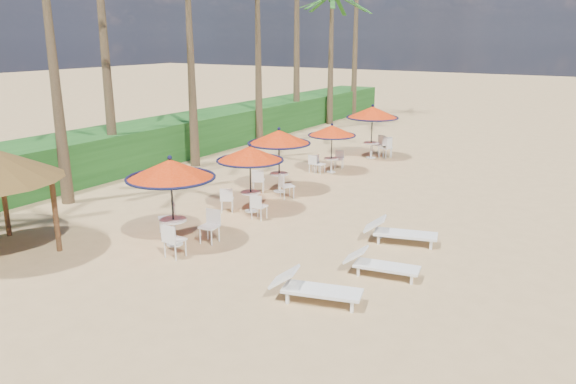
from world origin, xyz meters
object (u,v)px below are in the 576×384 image
Objects in this scene: station_3 at (331,136)px; station_4 at (374,119)px; station_2 at (278,143)px; lounger_far at (398,232)px; station_1 at (249,160)px; lounger_mid at (379,264)px; lounger_near at (313,287)px; station_0 at (173,180)px.

station_4 is (0.38, 3.77, 0.33)m from station_3.
station_2 is 6.68m from lounger_far.
station_4 reaches higher than station_1.
lounger_far is (5.33, -10.46, -1.56)m from station_4.
lounger_far is (5.88, -2.77, -1.55)m from station_2.
lounger_mid is 0.89× the size of lounger_far.
lounger_mid is at bearing 56.50° from lounger_near.
station_1 is 0.90× the size of station_4.
lounger_far is (-0.44, 2.41, 0.03)m from lounger_mid.
station_2 is (-0.53, 2.61, 0.10)m from station_1.
station_0 reaches higher than lounger_mid.
station_1 is 0.95× the size of station_2.
lounger_far is at bearing 90.09° from lounger_mid.
station_4 is at bearing 85.90° from station_2.
station_2 is at bearing -92.46° from station_3.
station_0 is 1.34× the size of lounger_mid.
lounger_near is at bearing -42.67° from station_1.
lounger_mid is 2.44m from lounger_far.
station_2 is 7.70m from station_4.
station_4 reaches higher than lounger_near.
station_3 reaches higher than lounger_mid.
station_4 is at bearing 84.22° from station_3.
station_1 is 1.09× the size of station_3.
station_3 is 1.00× the size of lounger_near.
lounger_near is (5.10, -1.06, -1.56)m from station_0.
lounger_far is at bearing -25.22° from station_2.
lounger_far is at bearing -62.99° from station_4.
station_3 is 8.88m from lounger_far.
station_3 is 0.83× the size of station_4.
station_3 reaches higher than lounger_far.
station_2 is at bearing 112.47° from lounger_near.
station_2 is 1.15× the size of station_3.
station_4 reaches higher than lounger_far.
lounger_near is 1.12× the size of lounger_mid.
station_3 is at bearing 113.91° from lounger_mid.
station_3 is (-0.36, 6.52, -0.22)m from station_1.
station_4 reaches higher than station_3.
lounger_mid is at bearing -65.85° from station_4.
station_2 reaches higher than station_1.
lounger_near is at bearing -64.09° from station_3.
station_0 is 1.21× the size of station_3.
lounger_far reaches higher than lounger_near.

